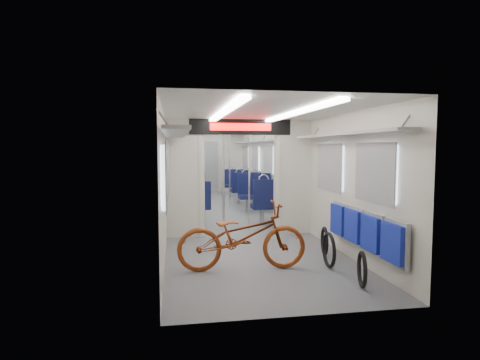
{
  "coord_description": "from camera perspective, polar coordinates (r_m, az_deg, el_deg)",
  "views": [
    {
      "loc": [
        -1.3,
        -9.87,
        1.74
      ],
      "look_at": [
        0.06,
        -1.66,
        1.08
      ],
      "focal_mm": 30.0,
      "sensor_mm": 36.0,
      "label": 1
    }
  ],
  "objects": [
    {
      "name": "stanchion_far_left",
      "position": [
        11.74,
        -5.1,
        1.66
      ],
      "size": [
        0.04,
        0.04,
        2.3
      ],
      "primitive_type": "cylinder",
      "color": "silver",
      "rests_on": "ground"
    },
    {
      "name": "stanchion_near_right",
      "position": [
        8.4,
        1.33,
        0.54
      ],
      "size": [
        0.04,
        0.04,
        2.3
      ],
      "primitive_type": "cylinder",
      "color": "silver",
      "rests_on": "ground"
    },
    {
      "name": "seat_bay_far_left",
      "position": [
        13.66,
        -7.87,
        -0.51
      ],
      "size": [
        0.91,
        2.07,
        1.1
      ],
      "color": "#0B0F34",
      "rests_on": "ground"
    },
    {
      "name": "seat_bay_far_right",
      "position": [
        13.46,
        0.15,
        -0.55
      ],
      "size": [
        0.91,
        2.06,
        1.1
      ],
      "color": "#0B0F34",
      "rests_on": "ground"
    },
    {
      "name": "seat_bay_near_right",
      "position": [
        10.18,
        3.32,
        -2.06
      ],
      "size": [
        0.95,
        2.25,
        1.15
      ],
      "color": "#0B0F34",
      "rests_on": "ground"
    },
    {
      "name": "bicycle",
      "position": [
        5.75,
        0.31,
        -8.02
      ],
      "size": [
        1.86,
        0.69,
        0.97
      ],
      "primitive_type": "imported",
      "rotation": [
        0.0,
        0.0,
        1.55
      ],
      "color": "maroon",
      "rests_on": "ground"
    },
    {
      "name": "carriage",
      "position": [
        9.69,
        -1.72,
        3.15
      ],
      "size": [
        12.0,
        12.02,
        2.31
      ],
      "color": "#515456",
      "rests_on": "ground"
    },
    {
      "name": "bike_hoop_a",
      "position": [
        5.34,
        16.96,
        -12.32
      ],
      "size": [
        0.17,
        0.46,
        0.46
      ],
      "primitive_type": "torus",
      "rotation": [
        1.57,
        0.0,
        1.3
      ],
      "color": "black",
      "rests_on": "ground"
    },
    {
      "name": "bike_hoop_b",
      "position": [
        6.04,
        12.53,
        -9.93
      ],
      "size": [
        0.08,
        0.53,
        0.52
      ],
      "primitive_type": "torus",
      "rotation": [
        1.57,
        0.0,
        1.51
      ],
      "color": "black",
      "rests_on": "ground"
    },
    {
      "name": "bike_hoop_c",
      "position": [
        6.71,
        11.92,
        -8.7
      ],
      "size": [
        0.14,
        0.47,
        0.47
      ],
      "primitive_type": "torus",
      "rotation": [
        1.57,
        0.0,
        1.38
      ],
      "color": "black",
      "rests_on": "ground"
    },
    {
      "name": "stanchion_far_right",
      "position": [
        11.6,
        -1.5,
        1.64
      ],
      "size": [
        0.04,
        0.04,
        2.3
      ],
      "primitive_type": "cylinder",
      "color": "silver",
      "rests_on": "ground"
    },
    {
      "name": "flip_bench",
      "position": [
        6.01,
        17.1,
        -6.75
      ],
      "size": [
        0.12,
        2.15,
        0.56
      ],
      "color": "gray",
      "rests_on": "carriage"
    },
    {
      "name": "stanchion_near_left",
      "position": [
        8.78,
        -2.36,
        0.71
      ],
      "size": [
        0.04,
        0.04,
        2.3
      ],
      "primitive_type": "cylinder",
      "color": "silver",
      "rests_on": "ground"
    },
    {
      "name": "seat_bay_near_left",
      "position": [
        10.04,
        -7.29,
        -2.3
      ],
      "size": [
        0.91,
        2.09,
        1.11
      ],
      "color": "#0B0F34",
      "rests_on": "ground"
    }
  ]
}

